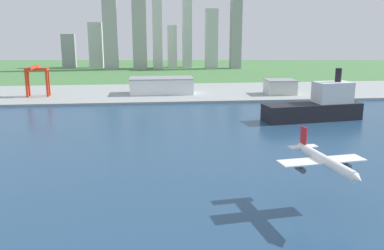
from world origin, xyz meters
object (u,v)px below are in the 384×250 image
port_crane_red (37,74)px  warehouse_annex (280,87)px  airplane_landing (325,161)px  warehouse_main (161,85)px  cargo_ship (318,106)px

port_crane_red → warehouse_annex: bearing=-2.0°
airplane_landing → warehouse_main: 321.17m
warehouse_main → warehouse_annex: 133.81m
warehouse_main → warehouse_annex: (132.63, -17.72, -0.93)m
airplane_landing → warehouse_main: size_ratio=0.64×
cargo_ship → port_crane_red: (-258.16, 134.94, 15.11)m
airplane_landing → port_crane_red: 361.26m
cargo_ship → port_crane_red: bearing=152.4°
cargo_ship → port_crane_red: size_ratio=2.29×
warehouse_annex → warehouse_main: bearing=172.4°
airplane_landing → cargo_ship: cargo_ship is taller
port_crane_red → warehouse_annex: size_ratio=1.14×
cargo_ship → port_crane_red: cargo_ship is taller
port_crane_red → cargo_ship: bearing=-27.6°
airplane_landing → cargo_ship: 186.01m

